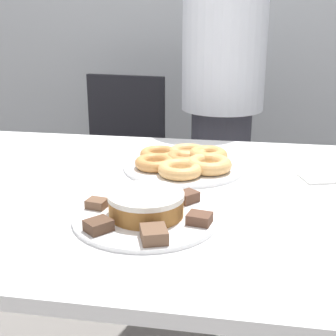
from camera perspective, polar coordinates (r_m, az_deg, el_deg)
table at (r=1.26m, az=-2.32°, el=-5.69°), size 1.80×1.04×0.76m
person_standing at (r=2.01m, az=6.63°, el=8.46°), size 0.34×0.34×1.62m
office_chair_left at (r=2.28m, az=-6.29°, el=-1.15°), size 0.49×0.49×0.91m
plate_cake at (r=1.05m, az=-2.66°, el=-6.01°), size 0.33×0.33×0.01m
plate_donuts at (r=1.39m, az=2.00°, el=0.22°), size 0.36×0.36×0.01m
frosted_cake at (r=1.04m, az=-2.69°, el=-4.42°), size 0.17×0.17×0.05m
lamington_0 at (r=1.11m, az=2.39°, el=-3.52°), size 0.06×0.06×0.02m
lamington_1 at (r=1.15m, az=-3.44°, el=-2.76°), size 0.06×0.06×0.02m
lamington_2 at (r=1.09m, az=-8.66°, el=-4.30°), size 0.05×0.05×0.02m
lamington_3 at (r=0.98m, az=-8.47°, el=-6.94°), size 0.07×0.07×0.02m
lamington_4 at (r=0.93m, az=-1.72°, el=-8.07°), size 0.07×0.07×0.03m
lamington_5 at (r=1.00m, az=3.86°, el=-6.16°), size 0.06×0.05×0.02m
donut_0 at (r=1.38m, az=2.01°, el=1.11°), size 0.11×0.11×0.04m
donut_1 at (r=1.35m, az=-1.58°, el=0.65°), size 0.12×0.12×0.03m
donut_2 at (r=1.29m, az=1.50°, el=-0.18°), size 0.12×0.12×0.03m
donut_3 at (r=1.33m, az=5.01°, el=0.45°), size 0.13×0.13×0.04m
donut_4 at (r=1.41m, az=4.86°, el=1.55°), size 0.12×0.12×0.04m
donut_5 at (r=1.45m, az=2.45°, el=1.90°), size 0.12×0.12×0.03m
donut_6 at (r=1.44m, az=-1.08°, el=1.70°), size 0.12×0.12×0.03m
napkin at (r=1.37m, az=18.26°, el=-1.14°), size 0.14×0.12×0.01m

